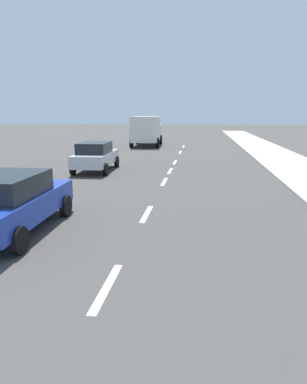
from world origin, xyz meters
name	(u,v)px	position (x,y,z in m)	size (l,w,h in m)	color
ground_plane	(169,172)	(0.00, 20.00, 0.00)	(160.00, 160.00, 0.00)	#423F3D
sidewalk_strip	(297,168)	(7.03, 22.00, 0.07)	(3.60, 80.00, 0.14)	#B2ADA3
lane_stripe_2	(107,287)	(0.00, 7.77, 0.00)	(0.16, 1.80, 0.01)	white
lane_stripe_3	(147,214)	(0.00, 12.33, 0.00)	(0.16, 1.80, 0.01)	white
lane_stripe_4	(164,182)	(0.00, 17.43, 0.00)	(0.16, 1.80, 0.01)	white
lane_stripe_5	(170,171)	(0.00, 20.40, 0.00)	(0.16, 1.80, 0.01)	white
lane_stripe_6	(175,162)	(0.00, 23.73, 0.00)	(0.16, 1.80, 0.01)	white
lane_stripe_7	(180,152)	(0.00, 29.39, 0.00)	(0.16, 1.80, 0.01)	white
lane_stripe_8	(183,146)	(0.00, 34.40, 0.00)	(0.16, 1.80, 0.01)	white
parked_car_blue	(11,201)	(-3.25, 10.26, 0.84)	(2.05, 4.25, 1.57)	#1E389E
parked_car_silver	(96,156)	(-4.01, 19.82, 0.84)	(2.00, 4.10, 1.57)	#B7BABF
delivery_truck	(147,130)	(-3.59, 34.56, 1.50)	(2.89, 6.34, 2.80)	beige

